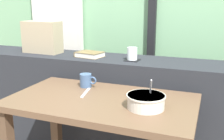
{
  "coord_description": "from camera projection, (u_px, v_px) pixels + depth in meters",
  "views": [
    {
      "loc": [
        0.61,
        -1.31,
        1.23
      ],
      "look_at": [
        -0.04,
        0.41,
        0.78
      ],
      "focal_mm": 42.8,
      "sensor_mm": 36.0,
      "label": 1
    }
  ],
  "objects": [
    {
      "name": "ceramic_mug",
      "position": [
        86.0,
        80.0,
        1.71
      ],
      "size": [
        0.11,
        0.08,
        0.08
      ],
      "color": "#3D567A",
      "rests_on": "breakfast_table"
    },
    {
      "name": "coaster_square",
      "position": [
        132.0,
        60.0,
        1.93
      ],
      "size": [
        0.1,
        0.1,
        0.0
      ],
      "primitive_type": "cube",
      "color": "black",
      "rests_on": "dark_console_ledge"
    },
    {
      "name": "closed_book",
      "position": [
        90.0,
        54.0,
        2.06
      ],
      "size": [
        0.22,
        0.18,
        0.04
      ],
      "color": "brown",
      "rests_on": "dark_console_ledge"
    },
    {
      "name": "juice_glass",
      "position": [
        132.0,
        54.0,
        1.92
      ],
      "size": [
        0.07,
        0.07,
        0.09
      ],
      "color": "white",
      "rests_on": "coaster_square"
    },
    {
      "name": "fork_utensil",
      "position": [
        86.0,
        93.0,
        1.59
      ],
      "size": [
        0.05,
        0.17,
        0.01
      ],
      "primitive_type": "cube",
      "rotation": [
        0.0,
        0.0,
        0.19
      ],
      "color": "silver",
      "rests_on": "breakfast_table"
    },
    {
      "name": "curtain_left_panel",
      "position": [
        56.0,
        2.0,
        2.68
      ],
      "size": [
        0.56,
        0.06,
        2.5
      ],
      "primitive_type": "cube",
      "color": "silver",
      "rests_on": "ground"
    },
    {
      "name": "throw_pillow",
      "position": [
        42.0,
        37.0,
        2.21
      ],
      "size": [
        0.33,
        0.15,
        0.26
      ],
      "primitive_type": "cube",
      "rotation": [
        0.0,
        0.0,
        -0.04
      ],
      "color": "tan",
      "rests_on": "dark_console_ledge"
    },
    {
      "name": "breakfast_table",
      "position": [
        102.0,
        120.0,
        1.53
      ],
      "size": [
        1.04,
        0.59,
        0.71
      ],
      "color": "brown",
      "rests_on": "ground"
    },
    {
      "name": "soup_bowl",
      "position": [
        146.0,
        102.0,
        1.36
      ],
      "size": [
        0.2,
        0.2,
        0.16
      ],
      "color": "beige",
      "rests_on": "breakfast_table"
    },
    {
      "name": "dark_console_ledge",
      "position": [
        124.0,
        111.0,
        2.09
      ],
      "size": [
        2.8,
        0.4,
        0.83
      ],
      "primitive_type": "cube",
      "color": "#23262B",
      "rests_on": "ground"
    }
  ]
}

